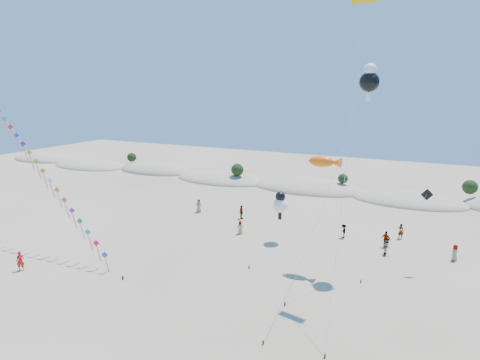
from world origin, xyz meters
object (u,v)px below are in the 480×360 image
fish_kite (325,162)px  flyer_foreground (20,261)px  kite_train (11,129)px  parafoil_kite (364,6)px

fish_kite → flyer_foreground: (-24.57, -13.17, -9.04)m
fish_kite → flyer_foreground: size_ratio=7.70×
fish_kite → kite_train: bearing=-168.5°
kite_train → parafoil_kite: size_ratio=1.47×
fish_kite → flyer_foreground: 29.31m
fish_kite → parafoil_kite: bearing=-33.8°
flyer_foreground → kite_train: bearing=97.2°
kite_train → parafoil_kite: (35.72, 4.76, 10.33)m
kite_train → flyer_foreground: (8.29, -6.49, -11.23)m
parafoil_kite → flyer_foreground: (-27.42, -11.25, -21.56)m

